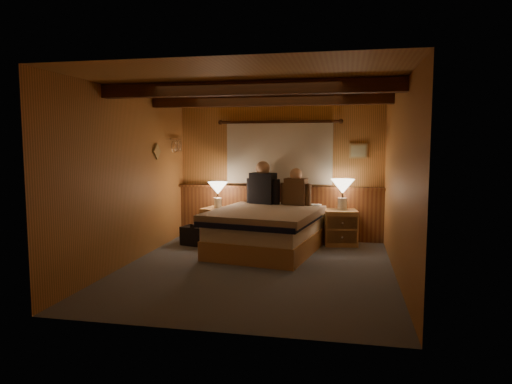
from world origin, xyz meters
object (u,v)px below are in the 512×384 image
(nightstand_left, at_px, (220,225))
(duffel_bag, at_px, (198,235))
(person_right, at_px, (296,190))
(lamp_left, at_px, (218,190))
(lamp_right, at_px, (343,188))
(bed, at_px, (267,230))
(person_left, at_px, (263,186))
(nightstand_right, at_px, (340,227))

(nightstand_left, height_order, duffel_bag, nightstand_left)
(nightstand_left, distance_m, person_right, 1.44)
(lamp_left, relative_size, lamp_right, 0.87)
(bed, bearing_deg, lamp_right, 44.01)
(duffel_bag, bearing_deg, person_right, 28.88)
(lamp_right, bearing_deg, person_left, -176.35)
(nightstand_right, bearing_deg, lamp_left, 175.95)
(nightstand_left, distance_m, nightstand_right, 2.04)
(lamp_right, distance_m, person_left, 1.33)
(nightstand_right, relative_size, lamp_right, 1.17)
(nightstand_right, bearing_deg, person_right, -179.27)
(nightstand_left, relative_size, lamp_left, 1.40)
(person_left, distance_m, duffel_bag, 1.37)
(lamp_right, distance_m, duffel_bag, 2.53)
(duffel_bag, bearing_deg, nightstand_left, 62.34)
(lamp_left, height_order, lamp_right, lamp_right)
(bed, relative_size, person_right, 3.39)
(nightstand_left, xyz_separation_m, lamp_right, (2.05, 0.23, 0.65))
(nightstand_left, height_order, person_right, person_right)
(lamp_left, relative_size, person_left, 0.59)
(person_left, bearing_deg, bed, -58.44)
(nightstand_right, xyz_separation_m, lamp_left, (-2.06, -0.15, 0.60))
(lamp_left, distance_m, person_left, 0.77)
(person_right, bearing_deg, duffel_bag, -152.89)
(nightstand_left, height_order, person_left, person_left)
(person_right, distance_m, duffel_bag, 1.79)
(person_right, bearing_deg, nightstand_left, -163.32)
(bed, relative_size, nightstand_right, 3.66)
(bed, bearing_deg, person_left, 115.53)
(nightstand_right, height_order, person_left, person_left)
(bed, bearing_deg, nightstand_right, 42.96)
(lamp_left, bearing_deg, duffel_bag, -125.76)
(nightstand_left, bearing_deg, person_right, 14.65)
(nightstand_right, xyz_separation_m, lamp_right, (0.02, 0.05, 0.65))
(nightstand_right, xyz_separation_m, duffel_bag, (-2.32, -0.50, -0.13))
(nightstand_left, bearing_deg, nightstand_right, 16.72)
(lamp_left, bearing_deg, person_right, 1.36)
(lamp_right, xyz_separation_m, duffel_bag, (-2.34, -0.54, -0.78))
(nightstand_left, bearing_deg, lamp_left, 145.69)
(lamp_right, bearing_deg, nightstand_right, -117.98)
(lamp_left, bearing_deg, nightstand_right, 4.03)
(bed, distance_m, duffel_bag, 1.24)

